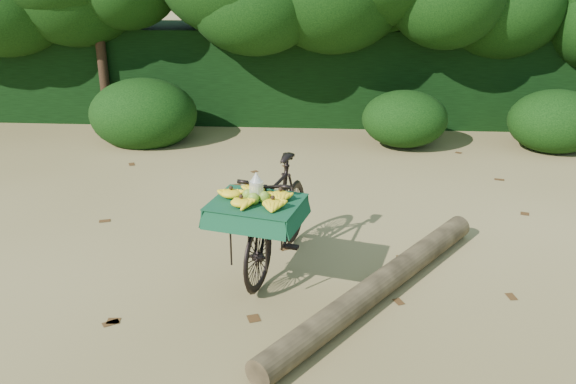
{
  "coord_description": "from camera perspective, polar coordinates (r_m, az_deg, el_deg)",
  "views": [
    {
      "loc": [
        0.21,
        -5.84,
        3.11
      ],
      "look_at": [
        -0.17,
        -0.17,
        0.88
      ],
      "focal_mm": 38.0,
      "sensor_mm": 36.0,
      "label": 1
    }
  ],
  "objects": [
    {
      "name": "leaf_litter",
      "position": [
        7.2,
        1.84,
        -4.11
      ],
      "size": [
        7.0,
        7.3,
        0.01
      ],
      "primitive_type": null,
      "color": "#472B13",
      "rests_on": "ground"
    },
    {
      "name": "vendor_bicycle",
      "position": [
        6.31,
        -1.07,
        -2.11
      ],
      "size": [
        1.12,
        2.0,
        1.15
      ],
      "rotation": [
        0.0,
        0.0,
        -0.25
      ],
      "color": "black",
      "rests_on": "ground"
    },
    {
      "name": "ground",
      "position": [
        6.62,
        1.62,
        -6.57
      ],
      "size": [
        80.0,
        80.0,
        0.0
      ],
      "primitive_type": "plane",
      "color": "tan",
      "rests_on": "ground"
    },
    {
      "name": "fallen_log",
      "position": [
        6.01,
        8.6,
        -8.58
      ],
      "size": [
        2.26,
        3.01,
        0.25
      ],
      "primitive_type": "cylinder",
      "rotation": [
        1.57,
        0.0,
        -0.62
      ],
      "color": "brown",
      "rests_on": "ground"
    },
    {
      "name": "tree_row",
      "position": [
        11.43,
        -0.46,
        15.87
      ],
      "size": [
        14.5,
        2.0,
        4.0
      ],
      "primitive_type": null,
      "color": "black",
      "rests_on": "ground"
    },
    {
      "name": "hedge_backdrop",
      "position": [
        12.34,
        2.91,
        11.1
      ],
      "size": [
        26.0,
        1.8,
        1.8
      ],
      "primitive_type": "cube",
      "color": "black",
      "rests_on": "ground"
    },
    {
      "name": "bush_clumps",
      "position": [
        10.49,
        5.38,
        6.66
      ],
      "size": [
        8.8,
        1.7,
        0.9
      ],
      "primitive_type": null,
      "color": "black",
      "rests_on": "ground"
    }
  ]
}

